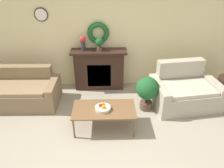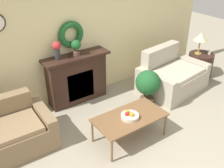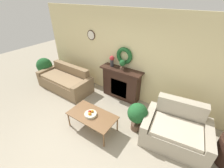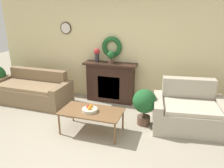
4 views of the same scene
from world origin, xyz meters
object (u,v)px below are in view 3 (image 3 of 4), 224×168
couch_left (65,81)px  potted_plant_floor_by_couch (44,66)px  vase_on_mantel_left (112,60)px  potted_plant_floor_by_loveseat (137,114)px  loveseat_right (176,130)px  fruit_bowl (91,114)px  potted_plant_on_mantel (122,64)px  coffee_table (92,116)px  fireplace (121,83)px

couch_left → potted_plant_floor_by_couch: potted_plant_floor_by_couch is taller
vase_on_mantel_left → potted_plant_floor_by_loveseat: (1.42, -0.99, -0.74)m
loveseat_right → fruit_bowl: loveseat_right is taller
potted_plant_on_mantel → potted_plant_floor_by_couch: (-3.17, -0.59, -0.65)m
coffee_table → vase_on_mantel_left: 1.85m
coffee_table → vase_on_mantel_left: bearing=107.1°
potted_plant_on_mantel → potted_plant_floor_by_couch: 3.29m
fireplace → potted_plant_floor_by_couch: (-3.14, -0.61, 0.04)m
potted_plant_on_mantel → potted_plant_floor_by_loveseat: 1.59m
potted_plant_on_mantel → loveseat_right: bearing=-22.1°
fruit_bowl → vase_on_mantel_left: vase_on_mantel_left is taller
vase_on_mantel_left → potted_plant_floor_by_couch: 2.92m
potted_plant_on_mantel → potted_plant_floor_by_loveseat: potted_plant_on_mantel is taller
coffee_table → potted_plant_floor_by_loveseat: size_ratio=1.54×
potted_plant_on_mantel → fireplace: bearing=150.1°
vase_on_mantel_left → potted_plant_floor_by_couch: size_ratio=0.39×
fruit_bowl → potted_plant_on_mantel: bearing=92.8°
vase_on_mantel_left → potted_plant_floor_by_loveseat: size_ratio=0.44×
fireplace → couch_left: bearing=-161.0°
coffee_table → potted_plant_floor_by_couch: bearing=163.4°
fireplace → couch_left: (-1.93, -0.66, -0.23)m
potted_plant_floor_by_couch → vase_on_mantel_left: bearing=12.5°
loveseat_right → potted_plant_floor_by_loveseat: 0.92m
couch_left → fruit_bowl: (2.03, -0.95, 0.20)m
potted_plant_on_mantel → potted_plant_floor_by_loveseat: bearing=-43.3°
fireplace → potted_plant_on_mantel: potted_plant_on_mantel is taller
couch_left → potted_plant_on_mantel: potted_plant_on_mantel is taller
loveseat_right → vase_on_mantel_left: bearing=153.5°
coffee_table → fruit_bowl: size_ratio=4.01×
couch_left → fireplace: bearing=19.9°
fireplace → coffee_table: size_ratio=1.13×
coffee_table → vase_on_mantel_left: (-0.49, 1.59, 0.81)m
potted_plant_floor_by_loveseat → couch_left: bearing=173.9°
fruit_bowl → potted_plant_on_mantel: size_ratio=0.98×
potted_plant_floor_by_couch → potted_plant_on_mantel: bearing=10.6°
fireplace → potted_plant_on_mantel: 0.69m
coffee_table → potted_plant_floor_by_loveseat: 1.11m
loveseat_right → coffee_table: loveseat_right is taller
fireplace → vase_on_mantel_left: bearing=179.1°
loveseat_right → potted_plant_floor_by_loveseat: loveseat_right is taller
couch_left → coffee_table: (2.06, -0.92, 0.12)m
coffee_table → fruit_bowl: 0.08m
fruit_bowl → vase_on_mantel_left: 1.84m
fruit_bowl → potted_plant_floor_by_loveseat: (0.95, 0.63, -0.01)m
vase_on_mantel_left → couch_left: bearing=-156.8°
coffee_table → potted_plant_on_mantel: potted_plant_on_mantel is taller
potted_plant_on_mantel → fruit_bowl: bearing=-87.2°
loveseat_right → potted_plant_on_mantel: 2.24m
fireplace → potted_plant_floor_by_loveseat: fireplace is taller
couch_left → potted_plant_floor_by_couch: bearing=178.3°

